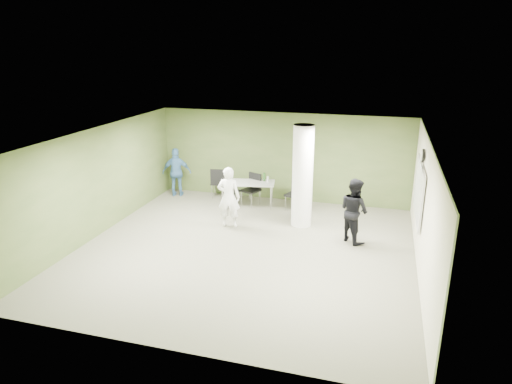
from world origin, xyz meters
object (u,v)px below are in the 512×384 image
(woman_white, at_px, (229,197))
(man_black, at_px, (354,210))
(man_blue, at_px, (177,172))
(folding_table, at_px, (248,184))
(chair_back_left, at_px, (219,181))

(woman_white, distance_m, man_black, 3.35)
(man_black, distance_m, man_blue, 6.23)
(folding_table, bearing_deg, man_black, -39.00)
(woman_white, distance_m, man_blue, 3.25)
(folding_table, relative_size, woman_white, 1.03)
(woman_white, relative_size, man_blue, 1.06)
(man_black, relative_size, man_blue, 1.03)
(woman_white, xyz_separation_m, man_blue, (-2.51, 2.06, -0.04))
(man_black, bearing_deg, chair_back_left, 16.84)
(folding_table, relative_size, chair_back_left, 1.75)
(man_blue, bearing_deg, man_black, 145.00)
(folding_table, xyz_separation_m, man_black, (3.31, -1.78, 0.10))
(chair_back_left, distance_m, man_blue, 1.42)
(woman_white, bearing_deg, folding_table, -98.28)
(man_blue, bearing_deg, chair_back_left, 171.40)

